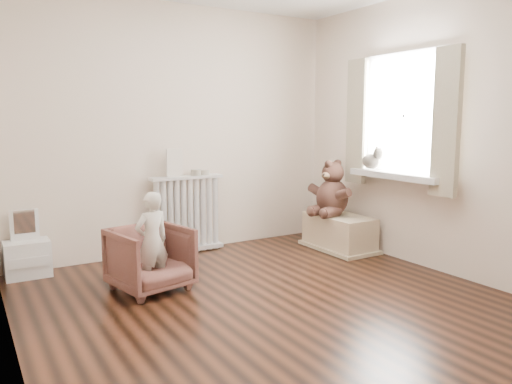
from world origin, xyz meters
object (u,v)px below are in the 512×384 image
radiator (187,217)px  toy_bench (339,231)px  toy_vanity (27,247)px  teddy_bear (333,188)px  armchair (151,259)px  plush_cat (372,160)px  child (152,241)px

radiator → toy_bench: radiator is taller
toy_vanity → teddy_bear: size_ratio=1.02×
armchair → toy_bench: (2.23, 0.24, -0.07)m
armchair → plush_cat: 2.48m
radiator → toy_bench: 1.67m
teddy_bear → radiator: bearing=145.0°
armchair → plush_cat: size_ratio=2.10×
toy_bench → armchair: bearing=-173.9°
radiator → toy_vanity: bearing=-178.9°
toy_vanity → armchair: 1.25m
toy_bench → teddy_bear: bearing=116.4°
radiator → child: (-0.74, -1.01, 0.04)m
radiator → teddy_bear: size_ratio=1.39×
toy_vanity → plush_cat: 3.44m
radiator → toy_vanity: (-1.58, -0.03, -0.11)m
radiator → armchair: 1.22m
child → plush_cat: bearing=166.9°
armchair → child: (0.00, -0.05, 0.16)m
toy_bench → plush_cat: size_ratio=2.84×
plush_cat → armchair: bearing=-172.8°
toy_vanity → plush_cat: plush_cat is taller
plush_cat → child: bearing=-171.6°
toy_vanity → child: (0.84, -0.98, 0.15)m
toy_vanity → radiator: bearing=1.1°
radiator → armchair: bearing=-127.6°
radiator → child: 1.25m
toy_vanity → toy_bench: 3.15m
radiator → plush_cat: bearing=-32.7°
armchair → plush_cat: plush_cat is taller
radiator → armchair: (-0.74, -0.96, -0.12)m
child → teddy_bear: teddy_bear is taller
child → toy_bench: 2.26m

